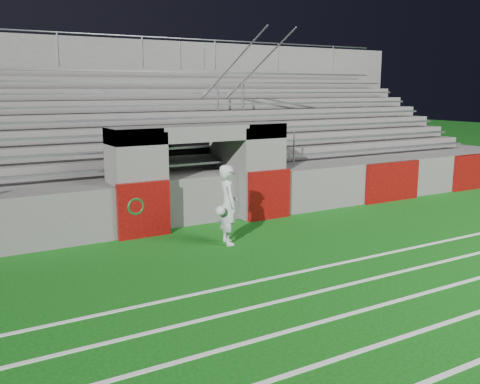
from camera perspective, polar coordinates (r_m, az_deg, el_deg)
ground at (r=11.43m, az=3.77°, el=-7.00°), size 90.00×90.00×0.00m
stadium_structure at (r=18.13m, az=-10.57°, el=4.34°), size 26.00×8.48×5.42m
goalkeeper_with_ball at (r=12.19m, az=-1.32°, el=-1.36°), size 0.72×0.75×1.84m
hose_coil at (r=12.89m, az=-11.12°, el=-1.67°), size 0.55×0.14×0.56m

